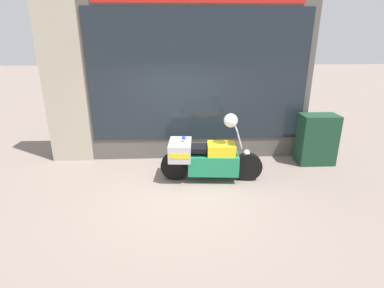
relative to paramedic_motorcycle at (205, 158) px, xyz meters
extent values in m
plane|color=gray|center=(-0.53, -0.51, -0.52)|extent=(60.00, 60.00, 0.00)
cube|color=#56514C|center=(-0.53, 1.49, 1.55)|extent=(6.62, 0.40, 4.16)
cube|color=#B2A893|center=(-3.33, 1.52, 1.55)|extent=(1.02, 0.55, 4.16)
cube|color=#1E262D|center=(-0.06, 1.28, 1.60)|extent=(5.37, 0.02, 3.16)
cube|color=slate|center=(-0.10, 1.50, -0.25)|extent=(5.15, 0.30, 0.55)
cube|color=silver|center=(-0.10, 1.64, 0.71)|extent=(5.15, 0.02, 1.40)
cube|color=beige|center=(-0.10, 1.50, 1.40)|extent=(5.15, 0.30, 0.02)
cube|color=black|center=(-1.72, 1.50, 1.44)|extent=(0.18, 0.04, 0.06)
cube|color=#C68E19|center=(-0.10, 1.50, 1.44)|extent=(0.18, 0.04, 0.06)
cube|color=#B7B2A8|center=(1.53, 1.50, 1.44)|extent=(0.18, 0.04, 0.06)
cube|color=yellow|center=(-1.91, 1.44, 0.16)|extent=(0.19, 0.01, 0.27)
cube|color=#2D8E42|center=(-0.70, 1.44, 0.16)|extent=(0.19, 0.02, 0.27)
cube|color=orange|center=(0.51, 1.44, 0.16)|extent=(0.19, 0.02, 0.27)
cube|color=#2866B7|center=(1.72, 1.44, 0.16)|extent=(0.19, 0.02, 0.27)
cylinder|color=black|center=(0.95, -0.07, -0.20)|extent=(0.65, 0.19, 0.64)
cylinder|color=black|center=(-0.67, 0.05, -0.20)|extent=(0.65, 0.19, 0.64)
cube|color=#1E8456|center=(0.18, -0.01, -0.12)|extent=(1.14, 0.62, 0.45)
cube|color=yellow|center=(0.35, -0.03, 0.20)|extent=(0.64, 0.53, 0.27)
cube|color=black|center=(-0.07, 0.01, 0.22)|extent=(0.67, 0.45, 0.10)
cube|color=#B7B7BC|center=(-0.55, 0.04, 0.18)|extent=(0.53, 0.78, 0.38)
cube|color=yellow|center=(-0.55, 0.04, 0.18)|extent=(0.49, 0.78, 0.11)
cube|color=#B2BCC6|center=(0.71, -0.05, 0.51)|extent=(0.18, 0.39, 0.41)
sphere|color=white|center=(0.91, -0.07, 0.13)|extent=(0.14, 0.14, 0.14)
sphere|color=blue|center=(-0.47, 0.03, 0.46)|extent=(0.09, 0.09, 0.09)
cube|color=#193D28|center=(2.88, 0.82, 0.11)|extent=(0.89, 0.55, 1.26)
sphere|color=white|center=(0.53, -0.04, 0.86)|extent=(0.30, 0.30, 0.30)
camera|label=1|loc=(-0.59, -6.12, 2.53)|focal=28.00mm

